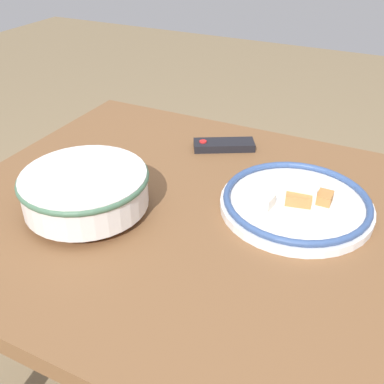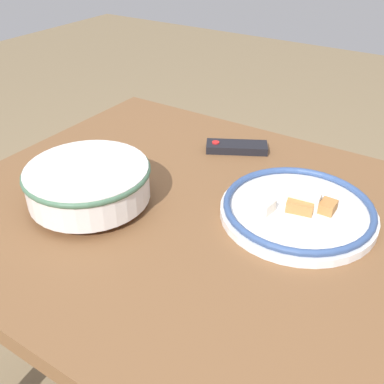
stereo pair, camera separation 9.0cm
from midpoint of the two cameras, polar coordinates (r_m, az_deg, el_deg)
name	(u,v)px [view 1 (the left image)]	position (r m, az deg, el deg)	size (l,w,h in m)	color
dining_table	(215,248)	(0.97, 0.29, -7.20)	(1.12, 0.85, 0.70)	brown
noodle_bowl	(85,189)	(0.93, -16.12, 0.26)	(0.26, 0.26, 0.09)	silver
food_plate	(296,202)	(0.93, 10.39, -1.41)	(0.31, 0.31, 0.05)	white
tv_remote	(224,145)	(1.16, 1.82, 5.92)	(0.16, 0.12, 0.02)	black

